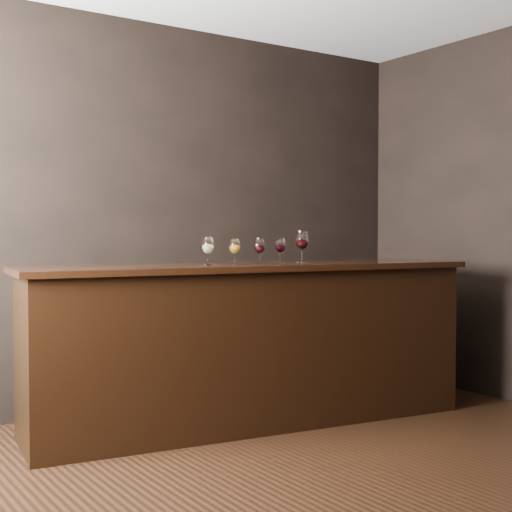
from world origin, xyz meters
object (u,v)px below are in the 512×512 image
glass_white (208,246)px  glass_amber (235,246)px  back_bar_shelf (184,352)px  glass_red_b (280,246)px  glass_red_a (260,246)px  glass_red_c (302,241)px  bar_counter (251,347)px

glass_white → glass_amber: (0.19, -0.01, -0.01)m
back_bar_shelf → glass_red_b: glass_red_b is taller
back_bar_shelf → glass_red_a: size_ratio=13.00×
glass_red_a → glass_red_b: bearing=2.7°
glass_red_a → glass_white: bearing=173.8°
glass_red_c → glass_white: bearing=179.4°
back_bar_shelf → glass_amber: glass_amber is taller
glass_white → glass_red_b: 0.54m
back_bar_shelf → glass_red_a: glass_red_a is taller
glass_white → glass_red_c: 0.75m
glass_red_b → bar_counter: bearing=173.6°
bar_counter → glass_red_a: bearing=-28.7°
glass_white → glass_amber: bearing=-3.8°
glass_red_c → bar_counter: bearing=179.9°
back_bar_shelf → glass_red_a: bearing=-74.3°
glass_red_b → glass_red_c: 0.21m
bar_counter → back_bar_shelf: bearing=110.9°
glass_red_b → glass_red_c: (0.20, 0.02, 0.03)m
glass_white → glass_red_c: size_ratio=0.83×
bar_counter → glass_red_b: size_ratio=17.25×
bar_counter → glass_red_b: 0.70m
bar_counter → glass_white: 0.75m
glass_white → back_bar_shelf: bearing=75.1°
glass_white → glass_red_c: (0.75, -0.01, 0.03)m
back_bar_shelf → glass_white: bearing=-104.9°
glass_red_b → glass_red_c: bearing=6.7°
back_bar_shelf → glass_red_b: bearing=-61.5°
glass_white → glass_red_b: size_ratio=1.06×
glass_amber → glass_red_b: glass_amber is taller
bar_counter → glass_amber: (-0.13, -0.01, 0.67)m
glass_white → glass_amber: glass_white is taller
bar_counter → glass_amber: 0.68m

